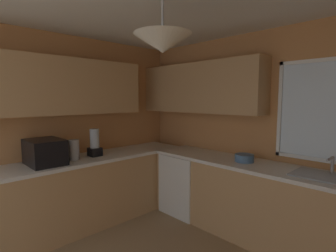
% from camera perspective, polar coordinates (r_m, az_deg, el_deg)
% --- Properties ---
extents(room_shell, '(4.02, 3.60, 2.54)m').
position_cam_1_polar(room_shell, '(2.59, 0.87, 7.42)').
color(room_shell, '#C6844C').
rests_on(room_shell, ground_plane).
extents(counter_run_left, '(0.65, 3.21, 0.89)m').
position_cam_1_polar(counter_run_left, '(3.58, -19.83, -13.91)').
color(counter_run_left, tan).
rests_on(counter_run_left, ground_plane).
extents(counter_run_back, '(3.11, 0.65, 0.89)m').
position_cam_1_polar(counter_run_back, '(3.27, 21.14, -15.90)').
color(counter_run_back, tan).
rests_on(counter_run_back, ground_plane).
extents(dishwasher, '(0.60, 0.60, 0.85)m').
position_cam_1_polar(dishwasher, '(3.87, 4.35, -12.41)').
color(dishwasher, white).
rests_on(dishwasher, ground_plane).
extents(microwave, '(0.48, 0.36, 0.29)m').
position_cam_1_polar(microwave, '(3.31, -25.57, -5.18)').
color(microwave, black).
rests_on(microwave, counter_run_left).
extents(kettle, '(0.12, 0.12, 0.25)m').
position_cam_1_polar(kettle, '(3.42, -20.00, -4.95)').
color(kettle, '#B7B7BC').
rests_on(kettle, counter_run_left).
extents(sink_assembly, '(0.61, 0.40, 0.19)m').
position_cam_1_polar(sink_assembly, '(2.96, 31.74, -9.45)').
color(sink_assembly, '#9EA0A5').
rests_on(sink_assembly, counter_run_back).
extents(bowl, '(0.22, 0.22, 0.09)m').
position_cam_1_polar(bowl, '(3.26, 16.51, -6.78)').
color(bowl, '#4C7099').
rests_on(bowl, counter_run_back).
extents(blender_appliance, '(0.15, 0.15, 0.36)m').
position_cam_1_polar(blender_appliance, '(3.55, -15.89, -3.81)').
color(blender_appliance, black).
rests_on(blender_appliance, counter_run_left).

